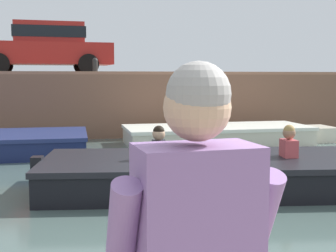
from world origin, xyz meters
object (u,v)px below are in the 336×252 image
object	(u,v)px
boat_moored_central_cream	(225,135)
mooring_bollard_mid	(95,66)
car_left_inner_red	(46,47)
motorboat_passing	(251,173)

from	to	relation	value
boat_moored_central_cream	mooring_bollard_mid	world-z (taller)	mooring_bollard_mid
car_left_inner_red	mooring_bollard_mid	bearing A→B (deg)	-56.41
car_left_inner_red	mooring_bollard_mid	size ratio (longest dim) A/B	9.06
boat_moored_central_cream	mooring_bollard_mid	size ratio (longest dim) A/B	12.37
motorboat_passing	mooring_bollard_mid	distance (m)	6.92
car_left_inner_red	mooring_bollard_mid	world-z (taller)	car_left_inner_red
boat_moored_central_cream	car_left_inner_red	xyz separation A→B (m)	(-4.32, 3.85, 2.36)
motorboat_passing	car_left_inner_red	size ratio (longest dim) A/B	1.71
boat_moored_central_cream	motorboat_passing	distance (m)	4.78
motorboat_passing	car_left_inner_red	world-z (taller)	car_left_inner_red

